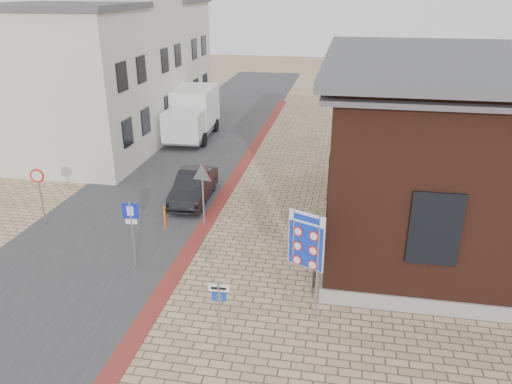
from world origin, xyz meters
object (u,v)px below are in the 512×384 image
Objects in this scene: border_sign at (306,242)px; parking_sign at (132,223)px; bollard at (165,217)px; sedan at (194,187)px; box_truck at (193,113)px; essen_sign at (219,304)px.

parking_sign is (-6.00, 1.68, -0.72)m from border_sign.
parking_sign reaches higher than bollard.
sedan is at bearing 81.44° from parking_sign.
essen_sign is at bearing -73.40° from box_truck.
box_truck is at bearing 94.18° from parking_sign.
parking_sign reaches higher than essen_sign.
essen_sign is (-2.08, -1.82, -1.07)m from border_sign.
box_truck is (-3.07, 9.95, 0.91)m from sedan.
sedan is 1.65× the size of parking_sign.
sedan is 1.23× the size of border_sign.
parking_sign is 2.56× the size of bollard.
essen_sign is (6.69, -19.42, -0.26)m from box_truck.
sedan is 2.99m from bollard.
border_sign is (8.77, -17.61, 0.81)m from box_truck.
parking_sign is at bearing -82.55° from box_truck.
box_truck is 2.41× the size of parking_sign.
box_truck is 19.69m from border_sign.
essen_sign is at bearing -71.70° from sedan.
border_sign is 3.43× the size of bollard.
box_truck is at bearing 104.50° from sedan.
sedan is at bearing 84.23° from bollard.
essen_sign is 5.27m from parking_sign.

